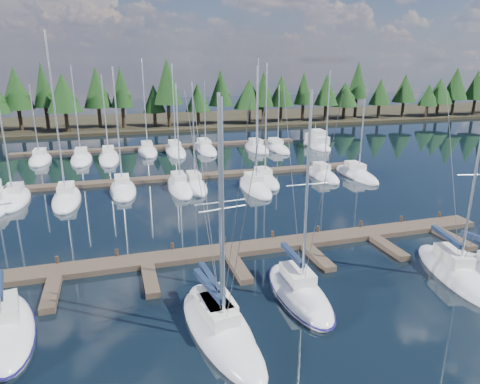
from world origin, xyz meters
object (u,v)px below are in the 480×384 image
object	(u,v)px
main_dock	(230,254)
front_sailboat_1	(5,329)
front_sailboat_3	(219,323)
motor_yacht_right	(317,144)
front_sailboat_2	(220,331)
front_sailboat_4	(299,292)
front_sailboat_5	(454,272)

from	to	relation	value
main_dock	front_sailboat_1	distance (m)	14.97
front_sailboat_3	motor_yacht_right	bearing A→B (deg)	58.09
front_sailboat_3	front_sailboat_1	bearing A→B (deg)	166.41
front_sailboat_2	front_sailboat_4	size ratio (longest dim) A/B	1.00
front_sailboat_3	front_sailboat_5	xyz separation A→B (m)	(16.58, 1.16, 0.00)
front_sailboat_1	front_sailboat_2	bearing A→B (deg)	-17.48
front_sailboat_3	front_sailboat_4	size ratio (longest dim) A/B	1.01
front_sailboat_1	motor_yacht_right	xyz separation A→B (m)	(38.91, 42.14, 0.23)
main_dock	front_sailboat_1	bearing A→B (deg)	-157.82
main_dock	front_sailboat_1	size ratio (longest dim) A/B	3.33
main_dock	front_sailboat_2	world-z (taller)	front_sailboat_2
main_dock	front_sailboat_4	bearing A→B (deg)	-68.25
main_dock	front_sailboat_5	size ratio (longest dim) A/B	3.37
front_sailboat_2	main_dock	bearing A→B (deg)	71.86
front_sailboat_3	motor_yacht_right	size ratio (longest dim) A/B	1.40
front_sailboat_1	front_sailboat_2	xyz separation A→B (m)	(10.88, -3.43, 0.01)
front_sailboat_2	front_sailboat_3	xyz separation A→B (m)	(0.13, 0.77, -0.00)
front_sailboat_4	front_sailboat_5	bearing A→B (deg)	-2.83
front_sailboat_2	front_sailboat_4	world-z (taller)	front_sailboat_4
front_sailboat_1	front_sailboat_5	distance (m)	27.63
front_sailboat_4	front_sailboat_2	bearing A→B (deg)	-156.15
main_dock	front_sailboat_5	distance (m)	15.48
front_sailboat_4	front_sailboat_5	world-z (taller)	front_sailboat_4
front_sailboat_2	motor_yacht_right	world-z (taller)	front_sailboat_2
main_dock	front_sailboat_3	size ratio (longest dim) A/B	3.30
front_sailboat_3	motor_yacht_right	world-z (taller)	front_sailboat_3
front_sailboat_2	motor_yacht_right	bearing A→B (deg)	58.40
front_sailboat_1	front_sailboat_2	world-z (taller)	front_sailboat_2
main_dock	motor_yacht_right	distance (m)	44.26
main_dock	motor_yacht_right	size ratio (longest dim) A/B	4.61
front_sailboat_2	front_sailboat_5	bearing A→B (deg)	6.59
front_sailboat_4	motor_yacht_right	size ratio (longest dim) A/B	1.39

